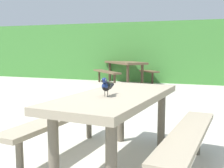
# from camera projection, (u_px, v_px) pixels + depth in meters

# --- Properties ---
(ground_plane) EXTENTS (60.00, 60.00, 0.00)m
(ground_plane) POSITION_uv_depth(u_px,v_px,m) (87.00, 165.00, 2.88)
(ground_plane) COLOR beige
(hedge_wall) EXTENTS (28.00, 2.26, 2.11)m
(hedge_wall) POSITION_uv_depth(u_px,v_px,m) (182.00, 52.00, 10.42)
(hedge_wall) COLOR #428438
(hedge_wall) RESTS_ON ground
(picnic_table_foreground) EXTENTS (1.82, 1.86, 0.74)m
(picnic_table_foreground) POSITION_uv_depth(u_px,v_px,m) (117.00, 112.00, 2.83)
(picnic_table_foreground) COLOR gray
(picnic_table_foreground) RESTS_ON ground
(bird_grackle) EXTENTS (0.07, 0.29, 0.18)m
(bird_grackle) POSITION_uv_depth(u_px,v_px,m) (106.00, 86.00, 2.62)
(bird_grackle) COLOR black
(bird_grackle) RESTS_ON picnic_table_foreground
(picnic_table_mid_right) EXTENTS (2.40, 2.40, 0.74)m
(picnic_table_mid_right) POSITION_uv_depth(u_px,v_px,m) (125.00, 67.00, 9.65)
(picnic_table_mid_right) COLOR brown
(picnic_table_mid_right) RESTS_ON ground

